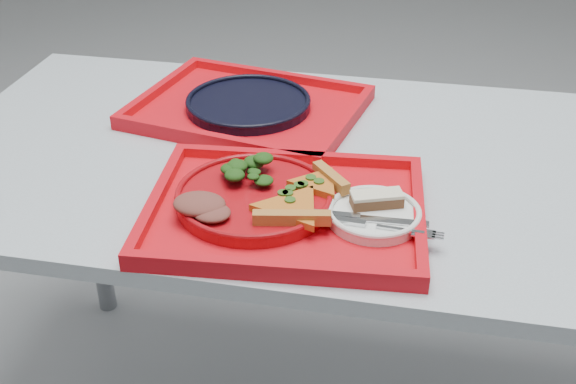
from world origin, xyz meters
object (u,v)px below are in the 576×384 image
Objects in this scene: dinner_plate at (254,199)px; dessert_bar at (377,199)px; navy_plate at (248,105)px; tray_far at (249,111)px; tray_main at (285,213)px.

dessert_bar reaches higher than dinner_plate.
dessert_bar is at bearing -49.10° from navy_plate.
navy_plate is at bearing 105.40° from dinner_plate.
dessert_bar is at bearing -38.27° from tray_far.
dessert_bar is at bearing 4.17° from tray_main.
dessert_bar reaches higher than tray_far.
tray_far is 1.73× the size of navy_plate.
tray_main is 0.06m from dinner_plate.
dessert_bar reaches higher than tray_main.
navy_plate is at bearing 110.83° from dessert_bar.
dinner_plate is at bearing -74.60° from navy_plate.
dinner_plate is at bearing -63.77° from tray_far.
tray_main is 1.73× the size of dinner_plate.
navy_plate is 2.90× the size of dessert_bar.
dinner_plate reaches higher than tray_main.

